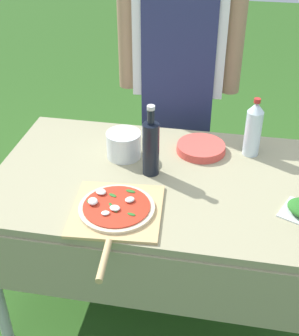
# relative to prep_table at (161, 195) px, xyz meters

# --- Properties ---
(ground_plane) EXTENTS (12.00, 12.00, 0.00)m
(ground_plane) POSITION_rel_prep_table_xyz_m (0.00, 0.00, -0.64)
(ground_plane) COLOR #2D5B1E
(prep_table) EXTENTS (1.42, 0.86, 0.73)m
(prep_table) POSITION_rel_prep_table_xyz_m (0.00, 0.00, 0.00)
(prep_table) COLOR gray
(prep_table) RESTS_ON ground
(person_cook) EXTENTS (0.62, 0.22, 1.66)m
(person_cook) POSITION_rel_prep_table_xyz_m (-0.02, 0.68, 0.34)
(person_cook) COLOR #70604C
(person_cook) RESTS_ON ground
(pizza_on_peel) EXTENTS (0.36, 0.53, 0.05)m
(pizza_on_peel) POSITION_rel_prep_table_xyz_m (-0.13, -0.26, 0.10)
(pizza_on_peel) COLOR tan
(pizza_on_peel) RESTS_ON prep_table
(oil_bottle) EXTENTS (0.07, 0.07, 0.31)m
(oil_bottle) POSITION_rel_prep_table_xyz_m (-0.05, 0.03, 0.21)
(oil_bottle) COLOR black
(oil_bottle) RESTS_ON prep_table
(water_bottle) EXTENTS (0.07, 0.07, 0.27)m
(water_bottle) POSITION_rel_prep_table_xyz_m (0.36, 0.26, 0.22)
(water_bottle) COLOR silver
(water_bottle) RESTS_ON prep_table
(mixing_tub) EXTENTS (0.15, 0.15, 0.12)m
(mixing_tub) POSITION_rel_prep_table_xyz_m (-0.19, 0.13, 0.15)
(mixing_tub) COLOR silver
(mixing_tub) RESTS_ON prep_table
(plate_stack) EXTENTS (0.22, 0.22, 0.03)m
(plate_stack) POSITION_rel_prep_table_xyz_m (0.14, 0.24, 0.11)
(plate_stack) COLOR #DB4C42
(plate_stack) RESTS_ON prep_table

